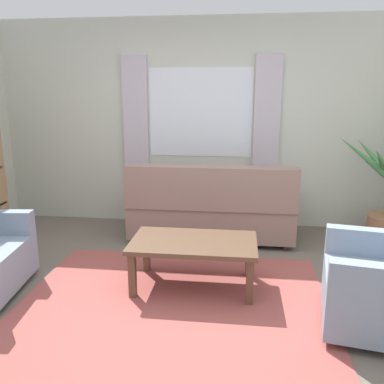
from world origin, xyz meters
The scene contains 6 objects.
ground_plane centered at (0.00, 0.00, 0.00)m, with size 6.24×6.24×0.00m, color #6B6056.
wall_back centered at (0.00, 2.26, 1.30)m, with size 5.32×0.12×2.60m, color beige.
window_with_curtains centered at (0.00, 2.18, 1.45)m, with size 1.98×0.07×1.40m.
area_rug centered at (0.00, 0.00, 0.01)m, with size 2.54×2.09×0.01m, color #9E4C47.
couch centered at (0.20, 1.60, 0.37)m, with size 1.90×0.82×0.92m.
coffee_table centered at (0.13, 0.36, 0.38)m, with size 1.10×0.64×0.44m.
Camera 1 is at (0.51, -2.92, 1.71)m, focal length 37.47 mm.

